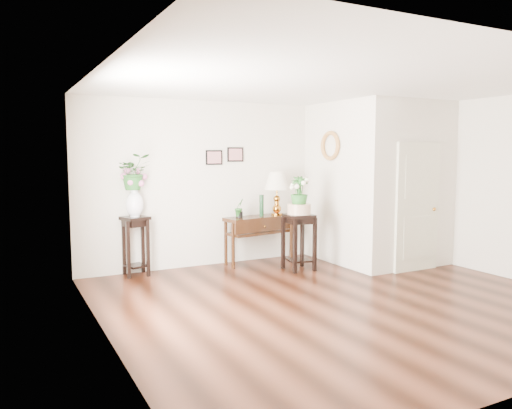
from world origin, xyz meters
TOP-DOWN VIEW (x-y plane):
  - floor at (0.00, 0.00)m, footprint 6.00×5.50m
  - ceiling at (0.00, 0.00)m, footprint 6.00×5.50m
  - wall_back at (0.00, 2.75)m, footprint 6.00×0.02m
  - wall_left at (-3.00, 0.00)m, footprint 0.02×5.50m
  - wall_right at (3.00, 0.00)m, footprint 0.02×5.50m
  - partition at (2.10, 1.77)m, footprint 1.80×1.95m
  - door at (2.10, 0.78)m, footprint 0.90×0.05m
  - art_print_left at (-0.65, 2.73)m, footprint 0.30×0.02m
  - art_print_right at (-0.25, 2.73)m, footprint 0.30×0.02m
  - wall_ornament at (1.16, 1.90)m, footprint 0.07×0.51m
  - console_table at (0.05, 2.42)m, footprint 1.30×0.61m
  - table_lamp at (0.41, 2.42)m, footprint 0.50×0.50m
  - green_vase at (0.10, 2.42)m, footprint 0.09×0.09m
  - potted_plant at (-0.33, 2.42)m, footprint 0.21×0.19m
  - plant_stand_a at (-2.06, 2.57)m, footprint 0.46×0.46m
  - porcelain_vase at (-2.06, 2.57)m, footprint 0.29×0.29m
  - lily_arrangement at (-2.06, 2.57)m, footprint 0.51×0.44m
  - plant_stand_b at (0.42, 1.70)m, footprint 0.51×0.51m
  - ceramic_bowl at (0.42, 1.70)m, footprint 0.46×0.46m
  - narcissus at (0.42, 1.70)m, footprint 0.36×0.36m

SIDE VIEW (x-z plane):
  - floor at x=0.00m, z-range -0.01..0.01m
  - console_table at x=0.05m, z-range 0.00..0.83m
  - plant_stand_b at x=0.42m, z-range 0.00..0.93m
  - plant_stand_a at x=-2.06m, z-range 0.00..0.94m
  - potted_plant at x=-0.33m, z-range 0.83..1.14m
  - green_vase at x=0.10m, z-range 0.82..1.19m
  - ceramic_bowl at x=0.42m, z-range 0.92..1.09m
  - door at x=2.10m, z-range 0.00..2.10m
  - porcelain_vase at x=-2.06m, z-range 0.93..1.40m
  - table_lamp at x=0.41m, z-range 0.80..1.57m
  - narcissus at x=0.42m, z-range 1.05..1.55m
  - wall_back at x=0.00m, z-range 0.00..2.80m
  - wall_left at x=-3.00m, z-range 0.00..2.80m
  - wall_right at x=3.00m, z-range 0.00..2.80m
  - partition at x=2.10m, z-range 0.00..2.80m
  - lily_arrangement at x=-2.06m, z-range 1.34..1.90m
  - art_print_left at x=-0.65m, z-range 1.73..1.98m
  - art_print_right at x=-0.25m, z-range 1.77..2.02m
  - wall_ornament at x=1.16m, z-range 1.79..2.30m
  - ceiling at x=0.00m, z-range 2.79..2.81m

